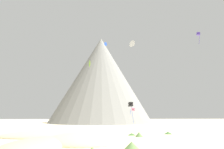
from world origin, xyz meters
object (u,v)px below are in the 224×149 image
bush_ridge_crest (113,141)px  bush_near_left (168,133)px  kite_white_mid (132,44)px  bush_mid_center (139,134)px  bush_far_left (132,134)px  kite_blue_high (105,44)px  kite_lime_mid (89,64)px  kite_black_low (131,104)px  bush_far_right (132,145)px  rock_massif (101,83)px  kite_pink_low (133,109)px  kite_indigo_high (198,34)px

bush_ridge_crest → bush_near_left: size_ratio=1.02×
kite_white_mid → bush_mid_center: bearing=129.2°
bush_mid_center → kite_white_mid: (1.36, 14.78, 25.43)m
bush_far_left → kite_blue_high: kite_blue_high is taller
bush_far_left → kite_lime_mid: (-10.97, 27.56, 22.97)m
bush_mid_center → kite_lime_mid: bearing=111.0°
kite_lime_mid → kite_black_low: size_ratio=0.61×
bush_near_left → kite_blue_high: 52.18m
bush_far_right → kite_lime_mid: kite_lime_mid is taller
bush_mid_center → rock_massif: bearing=94.4°
kite_white_mid → kite_pink_low: bearing=-54.9°
rock_massif → kite_indigo_high: size_ratio=18.38×
rock_massif → bush_mid_center: bearing=-85.6°
kite_blue_high → kite_pink_low: kite_blue_high is taller
kite_black_low → kite_blue_high: kite_blue_high is taller
kite_black_low → kite_pink_low: (1.69, 4.91, -1.59)m
rock_massif → kite_black_low: size_ratio=16.48×
bush_ridge_crest → kite_black_low: 36.74m
kite_lime_mid → kite_white_mid: size_ratio=1.24×
bush_far_right → kite_blue_high: (-1.17, 59.98, 34.07)m
bush_mid_center → kite_lime_mid: kite_lime_mid is taller
bush_mid_center → kite_blue_high: 55.04m
bush_far_left → kite_white_mid: 28.09m
bush_mid_center → bush_near_left: bush_mid_center is taller
bush_mid_center → kite_black_low: 27.25m
bush_mid_center → kite_blue_high: (-5.59, 42.86, 34.07)m
kite_pink_low → bush_near_left: bearing=97.6°
bush_far_right → bush_far_left: bearing=80.7°
bush_mid_center → kite_pink_low: (4.04, 30.97, 6.06)m
bush_far_right → bush_far_left: (3.39, 20.79, -0.25)m
kite_pink_low → kite_blue_high: bearing=-53.6°
bush_far_right → kite_pink_low: (8.45, 48.09, 6.06)m
kite_black_low → kite_white_mid: size_ratio=2.06×
bush_far_right → bush_near_left: bush_far_right is taller
bush_far_left → kite_black_low: size_ratio=0.48×
kite_white_mid → kite_black_low: bearing=-50.5°
bush_mid_center → kite_black_low: (2.35, 26.06, 7.64)m
rock_massif → bush_far_right: bearing=-88.9°
kite_lime_mid → kite_white_mid: kite_white_mid is taller
bush_ridge_crest → kite_lime_mid: size_ratio=0.82×
bush_far_right → rock_massif: rock_massif is taller
bush_ridge_crest → bush_far_right: size_ratio=0.97×
kite_pink_low → kite_lime_mid: bearing=-3.6°
rock_massif → kite_pink_low: (10.38, -52.04, -16.61)m
kite_lime_mid → kite_blue_high: kite_blue_high is taller
bush_mid_center → kite_blue_high: bearing=97.4°
kite_black_low → bush_far_right: bearing=72.0°
bush_ridge_crest → kite_black_low: bearing=75.8°
bush_ridge_crest → kite_pink_low: size_ratio=0.38×
kite_blue_high → kite_pink_low: (9.63, -11.89, -28.01)m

